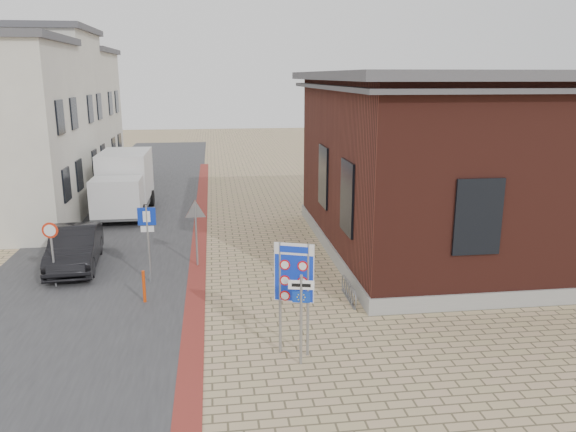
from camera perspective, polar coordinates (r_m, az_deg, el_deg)
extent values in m
plane|color=tan|center=(15.04, -1.87, -12.18)|extent=(120.00, 120.00, 0.00)
cube|color=#38383A|center=(29.49, -15.60, 0.53)|extent=(7.00, 60.00, 0.02)
cube|color=maroon|center=(24.35, -8.97, -1.91)|extent=(0.60, 40.00, 0.02)
cube|color=gray|center=(23.76, 18.44, -2.30)|extent=(12.15, 12.15, 0.50)
cube|color=#4E1F19|center=(23.10, 19.06, 5.47)|extent=(12.00, 12.00, 6.00)
cube|color=#4C4B50|center=(22.88, 19.71, 13.28)|extent=(13.00, 13.00, 0.30)
cube|color=#4C4B50|center=(22.88, 19.62, 12.28)|extent=(12.70, 12.70, 0.15)
cube|color=black|center=(18.35, 6.07, 1.89)|extent=(0.12, 1.60, 2.40)
cube|color=black|center=(22.19, 3.65, 4.05)|extent=(0.12, 1.60, 2.40)
cube|color=black|center=(16.61, 18.74, -0.09)|extent=(1.40, 0.12, 2.20)
cube|color=black|center=(25.39, -21.59, 2.99)|extent=(0.10, 1.10, 1.40)
cube|color=black|center=(27.69, -20.45, 3.94)|extent=(0.10, 1.10, 1.40)
cube|color=black|center=(25.05, -22.18, 9.28)|extent=(0.10, 1.10, 1.40)
cube|color=black|center=(27.38, -20.95, 9.71)|extent=(0.10, 1.10, 1.40)
cube|color=beige|center=(32.96, -25.03, 8.86)|extent=(7.00, 6.00, 8.80)
cube|color=#4C4B50|center=(32.96, -25.88, 16.73)|extent=(7.40, 6.40, 0.30)
cube|color=black|center=(31.16, -19.05, 5.10)|extent=(0.10, 1.10, 1.40)
cube|color=black|center=(33.50, -18.27, 5.73)|extent=(0.10, 1.10, 1.40)
cube|color=black|center=(30.89, -19.46, 10.23)|extent=(0.10, 1.10, 1.40)
cube|color=black|center=(33.24, -18.64, 10.51)|extent=(0.10, 1.10, 1.40)
cube|color=beige|center=(38.74, -22.40, 9.11)|extent=(7.00, 6.00, 8.00)
cube|color=#4C4B50|center=(38.68, -22.99, 15.23)|extent=(7.40, 6.40, 0.30)
cube|color=black|center=(37.01, -17.29, 6.54)|extent=(0.10, 1.10, 1.40)
cube|color=black|center=(39.36, -16.73, 6.99)|extent=(0.10, 1.10, 1.40)
cube|color=black|center=(36.78, -17.61, 10.86)|extent=(0.10, 1.10, 1.40)
cube|color=black|center=(39.15, -17.02, 11.06)|extent=(0.10, 1.10, 1.40)
torus|color=slate|center=(16.79, 6.68, -8.32)|extent=(0.04, 0.60, 0.60)
torus|color=slate|center=(17.06, 6.43, -7.94)|extent=(0.04, 0.60, 0.60)
torus|color=slate|center=(17.33, 6.19, -7.58)|extent=(0.04, 0.60, 0.60)
torus|color=slate|center=(17.60, 5.96, -7.22)|extent=(0.04, 0.60, 0.60)
torus|color=slate|center=(17.87, 5.74, -6.88)|extent=(0.04, 0.60, 0.60)
cube|color=slate|center=(17.43, 6.17, -8.37)|extent=(0.08, 1.60, 0.04)
imported|color=black|center=(21.33, -20.83, -3.01)|extent=(1.91, 4.51, 1.45)
cube|color=slate|center=(28.74, -16.24, 1.09)|extent=(2.20, 5.65, 0.26)
cube|color=silver|center=(26.65, -16.96, 1.89)|extent=(2.20, 1.78, 1.67)
cube|color=black|center=(25.83, -17.28, 2.21)|extent=(1.99, 0.08, 0.84)
cube|color=silver|center=(29.40, -16.16, 4.08)|extent=(2.30, 3.77, 2.30)
cylinder|color=black|center=(27.34, -19.00, 0.12)|extent=(0.26, 0.84, 0.84)
cylinder|color=black|center=(26.98, -14.42, 0.27)|extent=(0.26, 0.84, 0.84)
cylinder|color=black|center=(30.55, -17.82, 1.62)|extent=(0.26, 0.84, 0.84)
cylinder|color=black|center=(30.23, -13.72, 1.77)|extent=(0.26, 0.84, 0.84)
cylinder|color=gray|center=(13.70, -0.80, -8.38)|extent=(0.07, 0.07, 2.83)
cylinder|color=gray|center=(13.57, 2.04, -8.61)|extent=(0.07, 0.07, 2.83)
cube|color=white|center=(13.38, 0.62, -5.79)|extent=(0.92, 0.38, 1.46)
cube|color=#1032CB|center=(13.38, 0.62, -5.79)|extent=(0.89, 0.37, 1.42)
cube|color=white|center=(13.20, 0.63, -3.40)|extent=(0.89, 0.37, 0.27)
cylinder|color=gray|center=(13.28, 1.33, -10.54)|extent=(0.07, 0.07, 2.24)
cube|color=white|center=(12.94, 1.36, -7.02)|extent=(0.60, 0.18, 0.21)
cube|color=#0F38B7|center=(13.05, 1.35, -8.21)|extent=(0.41, 0.13, 0.27)
cylinder|color=gray|center=(18.83, -14.00, -2.83)|extent=(0.07, 0.07, 2.62)
cube|color=#0E2BA9|center=(18.58, -14.17, -0.04)|extent=(0.58, 0.07, 0.58)
cube|color=white|center=(18.68, -14.09, -1.29)|extent=(0.42, 0.06, 0.19)
cylinder|color=gray|center=(20.20, -9.30, -1.90)|extent=(0.07, 0.07, 2.31)
cylinder|color=gray|center=(19.47, -22.77, -3.69)|extent=(0.07, 0.07, 2.15)
cylinder|color=red|center=(19.25, -23.01, -1.33)|extent=(0.51, 0.08, 0.51)
cylinder|color=#D73F0B|center=(17.48, -14.42, -6.97)|extent=(0.11, 0.11, 1.01)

